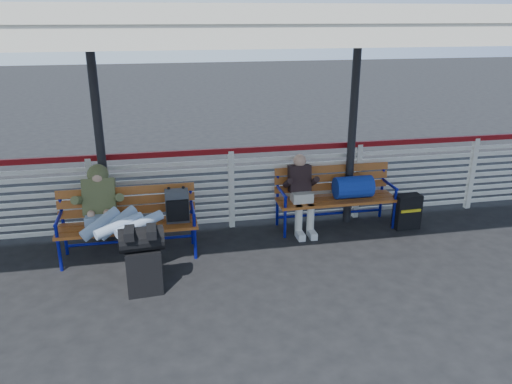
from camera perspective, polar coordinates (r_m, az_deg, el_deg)
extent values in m
plane|color=black|center=(6.02, 0.08, -11.05)|extent=(60.00, 60.00, 0.00)
cube|color=silver|center=(7.47, -2.83, 0.28)|extent=(12.00, 0.04, 1.04)
cube|color=maroon|center=(7.30, -2.90, 4.73)|extent=(12.00, 0.06, 0.08)
cube|color=silver|center=(6.06, -1.71, 19.69)|extent=(12.60, 3.60, 0.16)
cube|color=silver|center=(4.35, 2.44, 18.00)|extent=(12.60, 0.06, 0.30)
cylinder|color=black|center=(7.05, -17.46, 5.82)|extent=(0.12, 0.12, 3.00)
cylinder|color=black|center=(7.56, 10.96, 7.26)|extent=(0.12, 0.12, 3.00)
cube|color=black|center=(5.97, -12.67, -8.86)|extent=(0.42, 0.27, 0.55)
cylinder|color=black|center=(5.79, -12.97, -5.25)|extent=(0.52, 0.32, 0.28)
cube|color=#AC4F21|center=(6.76, -14.40, -3.85)|extent=(1.80, 0.50, 0.04)
cube|color=#AC4F21|center=(6.90, -14.51, -0.95)|extent=(1.80, 0.10, 0.40)
cylinder|color=#0E159B|center=(6.78, -21.52, -6.68)|extent=(0.04, 0.04, 0.45)
cylinder|color=#0E159B|center=(6.67, -6.97, -5.82)|extent=(0.04, 0.04, 0.45)
cylinder|color=#0E159B|center=(7.12, -21.16, -3.40)|extent=(0.04, 0.04, 0.90)
cylinder|color=#0E159B|center=(7.01, -7.37, -2.53)|extent=(0.04, 0.04, 0.90)
cube|color=#48494F|center=(6.68, -9.00, -1.57)|extent=(0.31, 0.19, 0.43)
cube|color=#AC4F21|center=(7.58, 9.21, -0.89)|extent=(1.80, 0.50, 0.04)
cube|color=#AC4F21|center=(7.72, 8.66, 1.65)|extent=(1.80, 0.10, 0.40)
cylinder|color=#0E159B|center=(7.24, 3.33, -3.58)|extent=(0.04, 0.04, 0.45)
cylinder|color=#0E159B|center=(7.82, 15.49, -2.48)|extent=(0.04, 0.04, 0.45)
cylinder|color=#0E159B|center=(7.58, 2.47, -0.65)|extent=(0.04, 0.04, 0.90)
cylinder|color=#0E159B|center=(8.13, 14.18, 0.19)|extent=(0.04, 0.04, 0.90)
cylinder|color=navy|center=(7.60, 11.05, 0.56)|extent=(0.57, 0.33, 0.33)
cube|color=#9CAFD2|center=(6.81, -17.39, -3.17)|extent=(0.36, 0.26, 0.18)
cube|color=#474F2A|center=(6.90, -17.46, -0.55)|extent=(0.42, 0.38, 0.53)
sphere|color=#474F2A|center=(6.91, -17.62, 1.92)|extent=(0.28, 0.28, 0.28)
sphere|color=tan|center=(6.87, -17.64, 1.74)|extent=(0.21, 0.21, 0.21)
cube|color=black|center=(5.69, -14.27, -4.58)|extent=(0.11, 0.27, 0.10)
cube|color=black|center=(5.68, -11.86, -4.43)|extent=(0.11, 0.27, 0.10)
cube|color=beige|center=(7.38, 5.24, -0.61)|extent=(0.30, 0.24, 0.16)
cube|color=black|center=(7.43, 4.99, 1.56)|extent=(0.32, 0.23, 0.42)
sphere|color=tan|center=(7.37, 5.01, 3.61)|extent=(0.19, 0.19, 0.19)
cylinder|color=beige|center=(7.30, 4.89, -3.28)|extent=(0.11, 0.11, 0.46)
cylinder|color=beige|center=(7.35, 6.24, -3.16)|extent=(0.11, 0.11, 0.46)
cube|color=silver|center=(7.29, 5.06, -4.95)|extent=(0.10, 0.24, 0.10)
cube|color=silver|center=(7.34, 6.42, -4.82)|extent=(0.10, 0.24, 0.10)
cube|color=black|center=(7.88, 16.87, -2.14)|extent=(0.39, 0.22, 0.53)
cube|color=gold|center=(7.77, 17.31, -2.09)|extent=(0.32, 0.03, 0.04)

